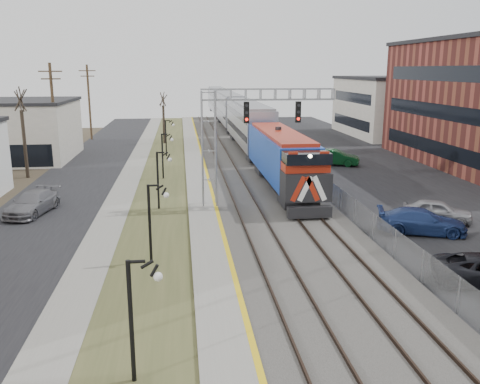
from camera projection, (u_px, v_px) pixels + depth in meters
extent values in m
cube|color=black|center=(68.00, 189.00, 40.86)|extent=(7.00, 120.00, 0.04)
cube|color=gray|center=(125.00, 187.00, 41.36)|extent=(2.00, 120.00, 0.08)
cube|color=#434927|center=(162.00, 186.00, 41.70)|extent=(4.00, 120.00, 0.06)
cube|color=gray|center=(199.00, 184.00, 42.02)|extent=(2.00, 120.00, 0.24)
cube|color=#595651|center=(258.00, 183.00, 42.59)|extent=(8.00, 120.00, 0.20)
cube|color=black|center=(395.00, 180.00, 43.97)|extent=(16.00, 120.00, 0.04)
cube|color=gold|center=(209.00, 182.00, 42.09)|extent=(0.24, 120.00, 0.01)
cube|color=#2D2119|center=(226.00, 182.00, 42.24)|extent=(0.08, 120.00, 0.15)
cube|color=#2D2119|center=(244.00, 181.00, 42.41)|extent=(0.08, 120.00, 0.15)
cube|color=#2D2119|center=(267.00, 181.00, 42.63)|extent=(0.08, 120.00, 0.15)
cube|color=#2D2119|center=(285.00, 180.00, 42.80)|extent=(0.08, 120.00, 0.15)
cube|color=#143EAA|center=(283.00, 160.00, 39.71)|extent=(3.00, 17.00, 4.25)
cube|color=black|center=(309.00, 212.00, 31.73)|extent=(2.80, 0.50, 0.70)
cube|color=#A6A8B0|center=(248.00, 125.00, 59.18)|extent=(3.00, 22.00, 5.33)
cube|color=#A6A8B0|center=(230.00, 110.00, 81.19)|extent=(3.00, 22.00, 5.33)
cube|color=#A6A8B0|center=(219.00, 101.00, 103.20)|extent=(3.00, 22.00, 5.33)
cube|color=gray|center=(209.00, 151.00, 34.41)|extent=(1.00, 1.00, 8.00)
cube|color=gray|center=(268.00, 94.00, 33.98)|extent=(9.00, 0.80, 0.80)
cube|color=black|center=(246.00, 112.00, 33.64)|extent=(0.35, 0.25, 1.40)
cube|color=black|center=(298.00, 112.00, 34.04)|extent=(0.35, 0.25, 1.40)
cylinder|color=black|center=(131.00, 323.00, 15.18)|extent=(0.14, 0.14, 4.00)
cylinder|color=black|center=(150.00, 224.00, 24.83)|extent=(0.14, 0.14, 4.00)
cylinder|color=black|center=(158.00, 181.00, 34.48)|extent=(0.14, 0.14, 4.00)
cylinder|color=black|center=(163.00, 157.00, 44.14)|extent=(0.14, 0.14, 4.00)
cylinder|color=black|center=(166.00, 138.00, 55.72)|extent=(0.14, 0.14, 4.00)
cylinder|color=#4C3823|center=(54.00, 116.00, 49.00)|extent=(0.28, 0.28, 10.00)
cylinder|color=#4C3823|center=(89.00, 103.00, 68.30)|extent=(0.28, 0.28, 10.00)
cube|color=gray|center=(308.00, 174.00, 42.90)|extent=(0.04, 120.00, 1.60)
cube|color=beige|center=(3.00, 131.00, 53.56)|extent=(14.00, 12.00, 6.00)
cube|color=beige|center=(404.00, 107.00, 73.57)|extent=(16.00, 18.00, 8.00)
cylinder|color=#382D23|center=(25.00, 144.00, 44.48)|extent=(0.30, 0.30, 5.95)
cylinder|color=#382D23|center=(164.00, 125.00, 65.21)|extent=(0.30, 0.30, 4.90)
imported|color=navy|center=(422.00, 222.00, 29.57)|extent=(5.42, 3.44, 1.46)
imported|color=gray|center=(437.00, 212.00, 31.79)|extent=(4.49, 3.20, 1.42)
imported|color=#0A3616|center=(335.00, 158.00, 50.67)|extent=(4.98, 3.41, 1.56)
imported|color=slate|center=(32.00, 203.00, 33.63)|extent=(3.13, 5.37, 1.46)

